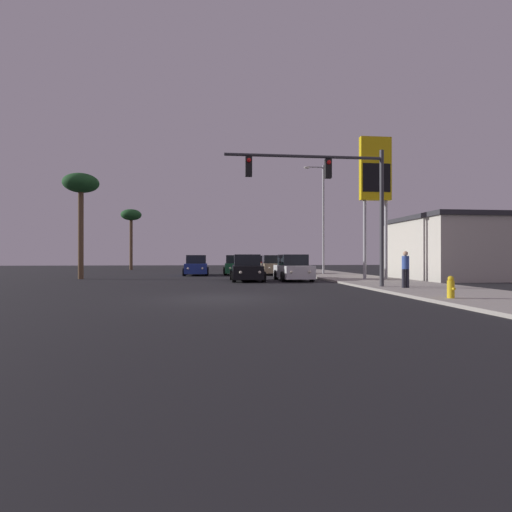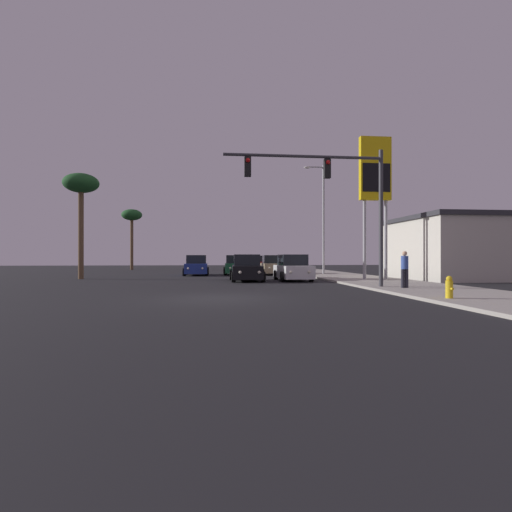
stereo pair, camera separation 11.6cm
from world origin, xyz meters
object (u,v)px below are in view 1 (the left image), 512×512
Objects in this scene: car_blue at (196,266)px; pedestrian_on_sidewalk at (405,268)px; street_lamp at (322,214)px; car_tan at (273,266)px; car_black at (247,269)px; traffic_light_mast at (337,189)px; gas_station_sign at (375,177)px; car_green at (235,266)px; palm_tree_far at (131,218)px; car_white at (293,269)px; car_red at (255,263)px; palm_tree_near at (81,188)px; fire_hydrant at (451,287)px.

car_blue is 19.20m from pedestrian_on_sidewalk.
car_tan is at bearing 153.86° from street_lamp.
traffic_light_mast is (3.66, -7.02, 3.98)m from car_black.
gas_station_sign reaches higher than car_tan.
car_tan is 12.55m from gas_station_sign.
car_black is at bearing 117.55° from traffic_light_mast.
car_green is 19.15m from palm_tree_far.
car_green is 8.56m from street_lamp.
street_lamp is at bearing -120.98° from car_white.
car_tan is at bearing -91.75° from car_white.
pedestrian_on_sidewalk is (3.80, -29.40, 0.27)m from car_red.
car_tan is at bearing 177.15° from car_green.
palm_tree_far is at bearing 116.94° from traffic_light_mast.
palm_tree_far is (-18.36, 31.32, 5.18)m from pedestrian_on_sidewalk.
car_black is 12.96m from palm_tree_near.
street_lamp is (7.05, -2.14, 4.36)m from car_green.
pedestrian_on_sidewalk is at bearing -102.31° from gas_station_sign.
car_green is at bearing 163.11° from street_lamp.
car_green is at bearing -72.22° from car_white.
traffic_light_mast is 1.04× the size of palm_tree_near.
traffic_light_mast is at bearing 119.61° from car_black.
car_black is at bearing 115.21° from fire_hydrant.
car_green is 0.48× the size of gas_station_sign.
car_white is at bearing 92.17° from car_tan.
fire_hydrant is (6.10, -21.63, -0.27)m from car_green.
gas_station_sign is 11.84× the size of fire_hydrant.
car_black is 0.60× the size of palm_tree_far.
car_green is 22.48m from fire_hydrant.
palm_tree_far reaches higher than traffic_light_mast.
palm_tree_far reaches higher than pedestrian_on_sidewalk.
palm_tree_near is at bearing 147.51° from pedestrian_on_sidewalk.
traffic_light_mast is 1.05× the size of palm_tree_far.
palm_tree_near is at bearing -88.35° from palm_tree_far.
pedestrian_on_sidewalk reaches higher than car_blue.
street_lamp is 1.25× the size of palm_tree_far.
car_green is at bearing 76.94° from car_red.
palm_tree_near is (0.58, -20.00, 0.09)m from palm_tree_far.
gas_station_sign is at bearing 175.16° from car_black.
fire_hydrant is at bearing -100.83° from gas_station_sign.
car_white is 0.57× the size of traffic_light_mast.
traffic_light_mast is (0.66, -7.14, 3.98)m from car_white.
palm_tree_near is (-14.22, 3.27, 5.54)m from car_white.
palm_tree_far is (-14.79, 23.27, 5.45)m from car_white.
street_lamp reaches higher than pedestrian_on_sidewalk.
street_lamp is at bearing -132.28° from car_black.
traffic_light_mast is 7.28m from fire_hydrant.
car_tan is 5.71× the size of fire_hydrant.
car_tan is 0.48× the size of gas_station_sign.
traffic_light_mast reaches higher than car_red.
gas_station_sign is (5.32, -22.44, 5.86)m from car_red.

